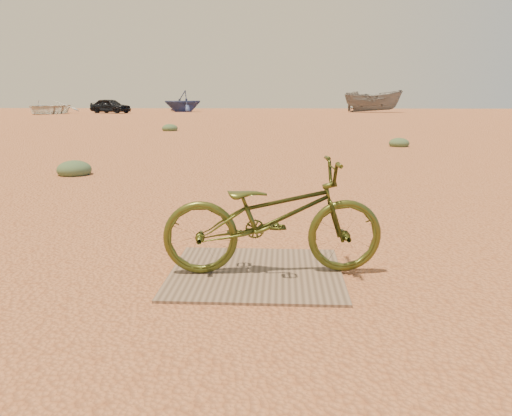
{
  "coord_description": "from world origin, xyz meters",
  "views": [
    {
      "loc": [
        -0.03,
        -4.45,
        1.41
      ],
      "look_at": [
        -0.24,
        -0.6,
        0.55
      ],
      "focal_mm": 35.0,
      "sensor_mm": 36.0,
      "label": 1
    }
  ],
  "objects_px": {
    "plywood_board": "(256,273)",
    "car": "(110,106)",
    "boat_far_left": "(183,101)",
    "boat_near_left": "(47,107)",
    "boat_mid_right": "(373,101)",
    "bicycle": "(273,217)"
  },
  "relations": [
    {
      "from": "plywood_board",
      "to": "car",
      "type": "bearing_deg",
      "value": 110.47
    },
    {
      "from": "boat_far_left",
      "to": "plywood_board",
      "type": "bearing_deg",
      "value": -29.3
    },
    {
      "from": "plywood_board",
      "to": "car",
      "type": "distance_m",
      "value": 43.58
    },
    {
      "from": "boat_near_left",
      "to": "boat_mid_right",
      "type": "height_order",
      "value": "boat_mid_right"
    },
    {
      "from": "bicycle",
      "to": "car",
      "type": "relative_size",
      "value": 0.47
    },
    {
      "from": "plywood_board",
      "to": "boat_far_left",
      "type": "height_order",
      "value": "boat_far_left"
    },
    {
      "from": "boat_far_left",
      "to": "car",
      "type": "bearing_deg",
      "value": -92.9
    },
    {
      "from": "bicycle",
      "to": "car",
      "type": "distance_m",
      "value": 43.61
    },
    {
      "from": "boat_far_left",
      "to": "boat_mid_right",
      "type": "distance_m",
      "value": 18.21
    },
    {
      "from": "plywood_board",
      "to": "boat_far_left",
      "type": "relative_size",
      "value": 0.35
    },
    {
      "from": "plywood_board",
      "to": "boat_mid_right",
      "type": "bearing_deg",
      "value": 79.05
    },
    {
      "from": "plywood_board",
      "to": "bicycle",
      "type": "xyz_separation_m",
      "value": [
        0.14,
        0.01,
        0.47
      ]
    },
    {
      "from": "bicycle",
      "to": "boat_near_left",
      "type": "relative_size",
      "value": 0.32
    },
    {
      "from": "car",
      "to": "boat_far_left",
      "type": "relative_size",
      "value": 0.96
    },
    {
      "from": "boat_far_left",
      "to": "bicycle",
      "type": "bearing_deg",
      "value": -29.14
    },
    {
      "from": "bicycle",
      "to": "boat_far_left",
      "type": "xyz_separation_m",
      "value": [
        -9.71,
        45.29,
        0.55
      ]
    },
    {
      "from": "plywood_board",
      "to": "boat_near_left",
      "type": "distance_m",
      "value": 43.46
    },
    {
      "from": "car",
      "to": "boat_far_left",
      "type": "distance_m",
      "value": 7.23
    },
    {
      "from": "boat_mid_right",
      "to": "bicycle",
      "type": "bearing_deg",
      "value": 177.81
    },
    {
      "from": "boat_near_left",
      "to": "boat_mid_right",
      "type": "xyz_separation_m",
      "value": [
        28.59,
        5.96,
        0.45
      ]
    },
    {
      "from": "boat_mid_right",
      "to": "boat_near_left",
      "type": "bearing_deg",
      "value": 110.38
    },
    {
      "from": "bicycle",
      "to": "boat_mid_right",
      "type": "xyz_separation_m",
      "value": [
        8.49,
        44.55,
        0.54
      ]
    }
  ]
}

